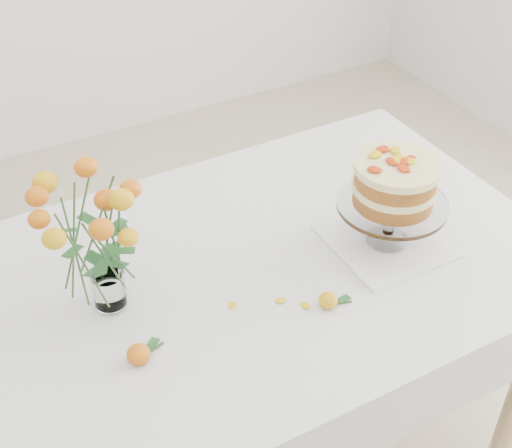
{
  "coord_description": "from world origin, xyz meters",
  "views": [
    {
      "loc": [
        -0.62,
        -1.11,
        1.88
      ],
      "look_at": [
        -0.02,
        -0.03,
        0.9
      ],
      "focal_mm": 50.0,
      "sensor_mm": 36.0,
      "label": 1
    }
  ],
  "objects": [
    {
      "name": "table",
      "position": [
        0.0,
        0.0,
        0.67
      ],
      "size": [
        1.43,
        0.93,
        0.76
      ],
      "color": "tan",
      "rests_on": "ground"
    },
    {
      "name": "napkin",
      "position": [
        0.31,
        -0.09,
        0.76
      ],
      "size": [
        0.27,
        0.27,
        0.01
      ],
      "primitive_type": "cube",
      "rotation": [
        0.0,
        0.0,
        -0.01
      ],
      "color": "white",
      "rests_on": "table"
    },
    {
      "name": "cake_stand",
      "position": [
        0.31,
        -0.09,
        0.92
      ],
      "size": [
        0.26,
        0.26,
        0.24
      ],
      "rotation": [
        0.0,
        0.0,
        0.31
      ],
      "color": "silver",
      "rests_on": "napkin"
    },
    {
      "name": "rose_vase",
      "position": [
        -0.35,
        0.03,
        0.97
      ],
      "size": [
        0.25,
        0.25,
        0.36
      ],
      "rotation": [
        0.0,
        0.0,
        0.06
      ],
      "color": "silver",
      "rests_on": "table"
    },
    {
      "name": "loose_rose_near",
      "position": [
        0.06,
        -0.2,
        0.77
      ],
      "size": [
        0.08,
        0.04,
        0.04
      ],
      "rotation": [
        0.0,
        0.0,
        -0.3
      ],
      "color": "gold",
      "rests_on": "table"
    },
    {
      "name": "loose_rose_far",
      "position": [
        -0.36,
        -0.15,
        0.78
      ],
      "size": [
        0.09,
        0.05,
        0.04
      ],
      "rotation": [
        0.0,
        0.0,
        0.32
      ],
      "color": "#D2510A",
      "rests_on": "table"
    },
    {
      "name": "stray_petal_a",
      "position": [
        -0.12,
        -0.1,
        0.76
      ],
      "size": [
        0.03,
        0.02,
        0.0
      ],
      "primitive_type": "ellipsoid",
      "color": "yellow",
      "rests_on": "table"
    },
    {
      "name": "stray_petal_b",
      "position": [
        -0.02,
        -0.14,
        0.76
      ],
      "size": [
        0.03,
        0.02,
        0.0
      ],
      "primitive_type": "ellipsoid",
      "color": "yellow",
      "rests_on": "table"
    },
    {
      "name": "stray_petal_c",
      "position": [
        0.02,
        -0.18,
        0.76
      ],
      "size": [
        0.03,
        0.02,
        0.0
      ],
      "primitive_type": "ellipsoid",
      "color": "yellow",
      "rests_on": "table"
    }
  ]
}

